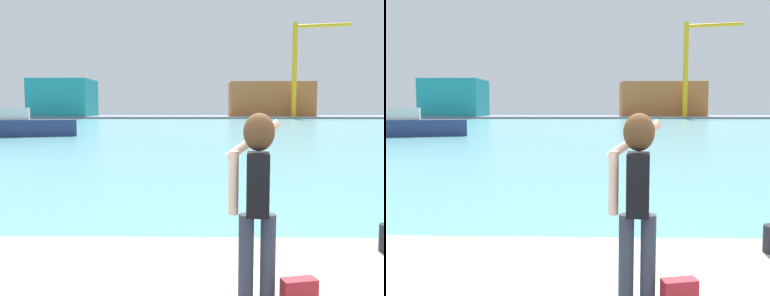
% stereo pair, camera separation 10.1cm
% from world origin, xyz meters
% --- Properties ---
extents(ground_plane, '(220.00, 220.00, 0.00)m').
position_xyz_m(ground_plane, '(0.00, 50.00, 0.00)').
color(ground_plane, '#334751').
extents(harbor_water, '(140.00, 100.00, 0.02)m').
position_xyz_m(harbor_water, '(0.00, 52.00, 0.01)').
color(harbor_water, '#599EA8').
rests_on(harbor_water, ground_plane).
extents(far_shore_dock, '(140.00, 20.00, 0.45)m').
position_xyz_m(far_shore_dock, '(0.00, 92.00, 0.22)').
color(far_shore_dock, gray).
rests_on(far_shore_dock, ground_plane).
extents(person_photographer, '(0.53, 0.56, 1.74)m').
position_xyz_m(person_photographer, '(-0.13, 0.04, 1.59)').
color(person_photographer, '#2D3342').
rests_on(person_photographer, quay_promenade).
extents(handbag, '(0.34, 0.21, 0.24)m').
position_xyz_m(handbag, '(0.26, -0.02, 0.65)').
color(handbag, maroon).
rests_on(handbag, quay_promenade).
extents(boat_moored, '(8.30, 4.66, 2.27)m').
position_xyz_m(boat_moored, '(-14.82, 30.21, 0.86)').
color(boat_moored, navy).
rests_on(boat_moored, harbor_water).
extents(warehouse_left, '(12.29, 11.40, 7.81)m').
position_xyz_m(warehouse_left, '(-29.97, 88.64, 4.35)').
color(warehouse_left, teal).
rests_on(warehouse_left, far_shore_dock).
extents(warehouse_right, '(17.98, 8.67, 7.37)m').
position_xyz_m(warehouse_right, '(14.95, 91.56, 4.13)').
color(warehouse_right, '#B26633').
rests_on(warehouse_right, far_shore_dock).
extents(port_crane, '(11.10, 2.96, 18.97)m').
position_xyz_m(port_crane, '(19.79, 85.01, 11.82)').
color(port_crane, yellow).
rests_on(port_crane, far_shore_dock).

